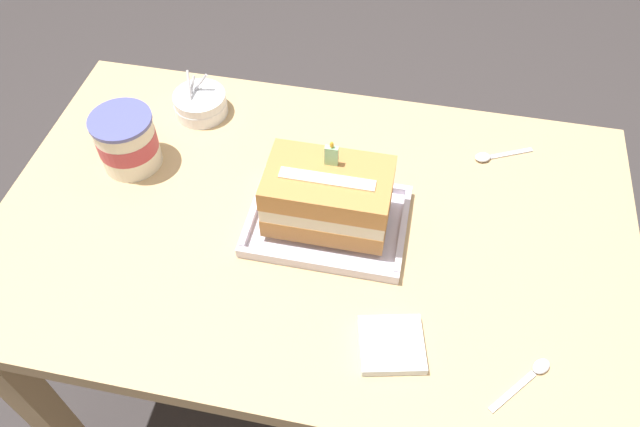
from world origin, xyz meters
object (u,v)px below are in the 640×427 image
object	(u,v)px
ice_cream_tub	(127,141)
serving_spoon_by_bowls	(534,373)
foil_tray	(328,223)
bowl_stack	(200,104)
serving_spoon_near_tray	(489,156)
napkin_pile	(392,345)
birthday_cake	(328,197)

from	to	relation	value
ice_cream_tub	serving_spoon_by_bowls	world-z (taller)	ice_cream_tub
foil_tray	ice_cream_tub	size ratio (longest dim) A/B	2.39
foil_tray	bowl_stack	world-z (taller)	bowl_stack
serving_spoon_near_tray	bowl_stack	bearing A→B (deg)	178.47
foil_tray	napkin_pile	world-z (taller)	foil_tray
foil_tray	napkin_pile	bearing A→B (deg)	-56.50
bowl_stack	serving_spoon_near_tray	size ratio (longest dim) A/B	0.94
serving_spoon_by_bowls	napkin_pile	xyz separation A→B (m)	(-0.23, 0.00, 0.00)
foil_tray	ice_cream_tub	xyz separation A→B (m)	(-0.43, 0.08, 0.05)
foil_tray	birthday_cake	world-z (taller)	birthday_cake
serving_spoon_near_tray	serving_spoon_by_bowls	bearing A→B (deg)	-79.87
bowl_stack	napkin_pile	world-z (taller)	bowl_stack
birthday_cake	napkin_pile	size ratio (longest dim) A/B	1.80
ice_cream_tub	serving_spoon_by_bowls	size ratio (longest dim) A/B	1.11
birthday_cake	napkin_pile	xyz separation A→B (m)	(0.15, -0.23, -0.07)
birthday_cake	ice_cream_tub	xyz separation A→B (m)	(-0.43, 0.08, -0.02)
serving_spoon_near_tray	napkin_pile	world-z (taller)	napkin_pile
ice_cream_tub	serving_spoon_by_bowls	xyz separation A→B (m)	(0.80, -0.31, -0.06)
birthday_cake	serving_spoon_by_bowls	xyz separation A→B (m)	(0.38, -0.23, -0.08)
foil_tray	napkin_pile	distance (m)	0.27
serving_spoon_near_tray	foil_tray	bearing A→B (deg)	-140.93
birthday_cake	bowl_stack	size ratio (longest dim) A/B	1.93
serving_spoon_near_tray	serving_spoon_by_bowls	world-z (taller)	serving_spoon_near_tray
birthday_cake	foil_tray	bearing A→B (deg)	-90.00
serving_spoon_by_bowls	napkin_pile	distance (m)	0.23
birthday_cake	serving_spoon_near_tray	distance (m)	0.39
ice_cream_tub	serving_spoon_near_tray	size ratio (longest dim) A/B	1.00
birthday_cake	bowl_stack	xyz separation A→B (m)	(-0.33, 0.26, -0.06)
foil_tray	serving_spoon_by_bowls	xyz separation A→B (m)	(0.38, -0.23, -0.00)
serving_spoon_near_tray	serving_spoon_by_bowls	distance (m)	0.48
foil_tray	birthday_cake	size ratio (longest dim) A/B	1.32
birthday_cake	bowl_stack	bearing A→B (deg)	142.60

